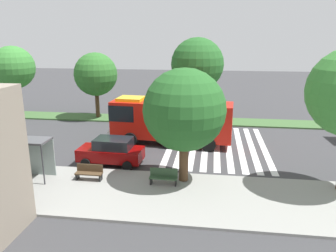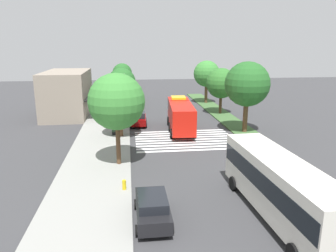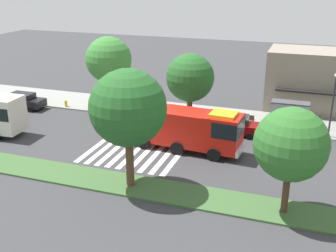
{
  "view_description": "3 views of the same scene",
  "coord_description": "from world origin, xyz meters",
  "views": [
    {
      "loc": [
        -1.25,
        24.94,
        8.37
      ],
      "look_at": [
        2.14,
        0.51,
        1.63
      ],
      "focal_mm": 35.15,
      "sensor_mm": 36.0,
      "label": 1
    },
    {
      "loc": [
        -34.97,
        6.01,
        10.23
      ],
      "look_at": [
        -0.06,
        1.68,
        1.2
      ],
      "focal_mm": 34.36,
      "sensor_mm": 36.0,
      "label": 2
    },
    {
      "loc": [
        11.37,
        -30.95,
        14.05
      ],
      "look_at": [
        -0.1,
        1.7,
        1.2
      ],
      "focal_mm": 44.55,
      "sensor_mm": 36.0,
      "label": 3
    }
  ],
  "objects": [
    {
      "name": "fire_truck",
      "position": [
        2.32,
        -0.11,
        2.0
      ],
      "size": [
        9.85,
        3.36,
        3.67
      ],
      "rotation": [
        0.0,
        0.0,
        -0.07
      ],
      "color": "red",
      "rests_on": "ground_plane"
    },
    {
      "name": "bench_west_of_shelter",
      "position": [
        1.4,
        7.71,
        0.59
      ],
      "size": [
        1.6,
        0.5,
        0.9
      ],
      "color": "#2D472D",
      "rests_on": "sidewalk"
    },
    {
      "name": "median_strip",
      "position": [
        0.0,
        -7.51,
        0.07
      ],
      "size": [
        60.0,
        3.0,
        0.14
      ],
      "primitive_type": "cube",
      "color": "#3D6033",
      "rests_on": "ground_plane"
    },
    {
      "name": "median_tree_center",
      "position": [
        19.77,
        -7.51,
        5.16
      ],
      "size": [
        4.5,
        4.5,
        7.31
      ],
      "color": "#513823",
      "rests_on": "median_strip"
    },
    {
      "name": "bus_stop_shelter",
      "position": [
        9.86,
        7.74,
        1.89
      ],
      "size": [
        3.5,
        1.4,
        2.46
      ],
      "color": "#4C4C51",
      "rests_on": "sidewalk"
    },
    {
      "name": "storefront_building",
      "position": [
        12.8,
        14.83,
        3.21
      ],
      "size": [
        11.76,
        6.68,
        6.42
      ],
      "color": "gray",
      "rests_on": "ground_plane"
    },
    {
      "name": "fire_hydrant",
      "position": [
        -13.66,
        6.51,
        0.49
      ],
      "size": [
        0.28,
        0.28,
        0.7
      ],
      "primitive_type": "cylinder",
      "color": "gold",
      "rests_on": "sidewalk"
    },
    {
      "name": "median_tree_far_west",
      "position": [
        0.38,
        -7.51,
        5.72
      ],
      "size": [
        5.15,
        5.15,
        8.18
      ],
      "color": "#513823",
      "rests_on": "median_strip"
    },
    {
      "name": "bench_near_shelter",
      "position": [
        5.86,
        7.71,
        0.59
      ],
      "size": [
        1.6,
        0.5,
        0.9
      ],
      "color": "#4C3823",
      "rests_on": "sidewalk"
    },
    {
      "name": "sidewalk_tree_far_west",
      "position": [
        -8.42,
        7.01,
        5.56
      ],
      "size": [
        4.74,
        4.74,
        7.81
      ],
      "color": "#513823",
      "rests_on": "sidewalk"
    },
    {
      "name": "ground_plane",
      "position": [
        0.0,
        0.0,
        0.0
      ],
      "size": [
        120.0,
        120.0,
        0.0
      ],
      "primitive_type": "plane",
      "color": "#38383A"
    },
    {
      "name": "sidewalk_tree_far_east",
      "position": [
        23.96,
        7.01,
        5.06
      ],
      "size": [
        3.49,
        3.49,
        6.7
      ],
      "color": "#513823",
      "rests_on": "sidewalk"
    },
    {
      "name": "sidewalk",
      "position": [
        0.0,
        8.95,
        0.07
      ],
      "size": [
        60.0,
        5.88,
        0.14
      ],
      "primitive_type": "cube",
      "color": "gray",
      "rests_on": "ground_plane"
    },
    {
      "name": "median_tree_west",
      "position": [
        10.73,
        -7.51,
        4.61
      ],
      "size": [
        4.41,
        4.41,
        6.69
      ],
      "color": "#47301E",
      "rests_on": "median_strip"
    },
    {
      "name": "sidewalk_tree_east",
      "position": [
        16.58,
        7.01,
        4.36
      ],
      "size": [
        4.39,
        4.39,
        6.42
      ],
      "color": "#513823",
      "rests_on": "sidewalk"
    },
    {
      "name": "sidewalk_tree_west",
      "position": [
        0.31,
        7.01,
        4.38
      ],
      "size": [
        4.7,
        4.7,
        6.61
      ],
      "color": "#513823",
      "rests_on": "sidewalk"
    },
    {
      "name": "parked_car_west",
      "position": [
        -17.86,
        4.81,
        0.88
      ],
      "size": [
        4.55,
        2.13,
        1.69
      ],
      "rotation": [
        0.0,
        0.0,
        -0.0
      ],
      "color": "black",
      "rests_on": "ground_plane"
    },
    {
      "name": "parked_car_mid",
      "position": [
        5.38,
        4.82,
        0.92
      ],
      "size": [
        4.38,
        2.19,
        1.82
      ],
      "rotation": [
        0.0,
        0.0,
        -0.04
      ],
      "color": "#720505",
      "rests_on": "ground_plane"
    },
    {
      "name": "street_lamp",
      "position": [
        13.43,
        6.61,
        3.58
      ],
      "size": [
        0.36,
        0.36,
        5.78
      ],
      "color": "#2D2D30",
      "rests_on": "sidewalk"
    },
    {
      "name": "transit_bus",
      "position": [
        -18.39,
        -2.71,
        2.17
      ],
      "size": [
        11.63,
        3.21,
        3.67
      ],
      "rotation": [
        0.0,
        0.0,
        3.18
      ],
      "color": "silver",
      "rests_on": "ground_plane"
    },
    {
      "name": "crosswalk",
      "position": [
        -1.69,
        0.0,
        0.01
      ],
      "size": [
        7.65,
        10.83,
        0.01
      ],
      "color": "silver",
      "rests_on": "ground_plane"
    }
  ]
}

